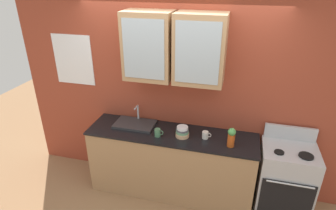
# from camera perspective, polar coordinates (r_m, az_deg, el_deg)

# --- Properties ---
(ground_plane) EXTENTS (10.00, 10.00, 0.00)m
(ground_plane) POSITION_cam_1_polar(r_m,az_deg,el_deg) (4.22, 0.60, -16.70)
(ground_plane) COLOR #936B47
(back_wall_unit) EXTENTS (4.46, 0.49, 2.72)m
(back_wall_unit) POSITION_cam_1_polar(r_m,az_deg,el_deg) (3.65, 1.76, 4.31)
(back_wall_unit) COLOR #993D28
(back_wall_unit) RESTS_ON ground_plane
(counter) EXTENTS (2.20, 0.59, 0.94)m
(counter) POSITION_cam_1_polar(r_m,az_deg,el_deg) (3.92, 0.63, -11.61)
(counter) COLOR #A87F56
(counter) RESTS_ON ground_plane
(stove_range) EXTENTS (0.64, 0.58, 1.12)m
(stove_range) POSITION_cam_1_polar(r_m,az_deg,el_deg) (3.90, 22.44, -14.00)
(stove_range) COLOR silver
(stove_range) RESTS_ON ground_plane
(sink_faucet) EXTENTS (0.54, 0.34, 0.24)m
(sink_faucet) POSITION_cam_1_polar(r_m,az_deg,el_deg) (3.86, -6.69, -3.77)
(sink_faucet) COLOR #2D2D30
(sink_faucet) RESTS_ON counter
(bowl_stack) EXTENTS (0.17, 0.17, 0.14)m
(bowl_stack) POSITION_cam_1_polar(r_m,az_deg,el_deg) (3.56, 2.92, -5.45)
(bowl_stack) COLOR #E0AD7F
(bowl_stack) RESTS_ON counter
(vase) EXTENTS (0.09, 0.09, 0.24)m
(vase) POSITION_cam_1_polar(r_m,az_deg,el_deg) (3.42, 12.68, -6.31)
(vase) COLOR #BF4C19
(vase) RESTS_ON counter
(cup_near_sink) EXTENTS (0.12, 0.08, 0.10)m
(cup_near_sink) POSITION_cam_1_polar(r_m,az_deg,el_deg) (3.57, -2.10, -5.60)
(cup_near_sink) COLOR #4C7F59
(cup_near_sink) RESTS_ON counter
(cup_near_bowls) EXTENTS (0.12, 0.08, 0.09)m
(cup_near_bowls) POSITION_cam_1_polar(r_m,az_deg,el_deg) (3.56, 7.57, -6.03)
(cup_near_bowls) COLOR silver
(cup_near_bowls) RESTS_ON counter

